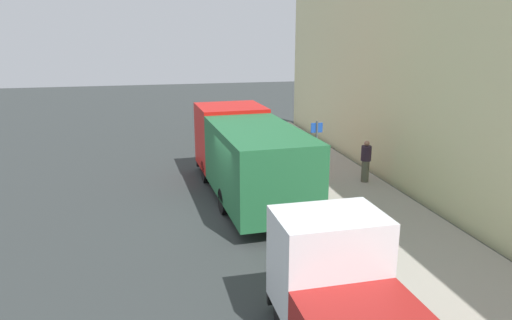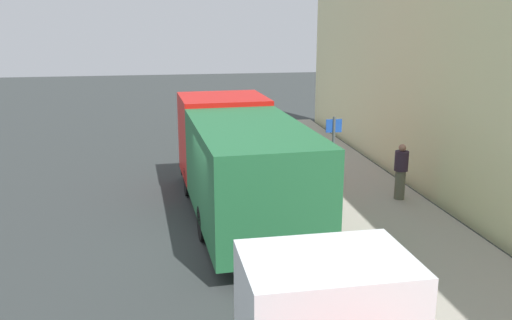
% 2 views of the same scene
% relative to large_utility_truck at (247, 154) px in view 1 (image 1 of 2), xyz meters
% --- Properties ---
extents(ground, '(80.00, 80.00, 0.00)m').
position_rel_large_utility_truck_xyz_m(ground, '(-0.90, -1.93, -1.61)').
color(ground, '#303534').
extents(sidewalk, '(3.39, 30.00, 0.14)m').
position_rel_large_utility_truck_xyz_m(sidewalk, '(3.79, -1.93, -1.54)').
color(sidewalk, '#A29C90').
rests_on(sidewalk, ground).
extents(building_facade, '(0.50, 30.00, 9.25)m').
position_rel_large_utility_truck_xyz_m(building_facade, '(5.99, -1.93, 3.02)').
color(building_facade, beige).
rests_on(building_facade, ground).
extents(large_utility_truck, '(3.00, 8.33, 2.92)m').
position_rel_large_utility_truck_xyz_m(large_utility_truck, '(0.00, 0.00, 0.00)').
color(large_utility_truck, red).
rests_on(large_utility_truck, ground).
extents(small_flatbed_truck, '(2.18, 4.92, 2.45)m').
position_rel_large_utility_truck_xyz_m(small_flatbed_truck, '(-0.02, -9.19, -0.46)').
color(small_flatbed_truck, silver).
rests_on(small_flatbed_truck, ground).
extents(pedestrian_walking, '(0.42, 0.42, 1.63)m').
position_rel_large_utility_truck_xyz_m(pedestrian_walking, '(4.72, 0.32, -0.62)').
color(pedestrian_walking, '#545444').
rests_on(pedestrian_walking, sidewalk).
extents(traffic_cone_orange, '(0.49, 0.49, 0.70)m').
position_rel_large_utility_truck_xyz_m(traffic_cone_orange, '(2.61, 4.27, -1.12)').
color(traffic_cone_orange, orange).
rests_on(traffic_cone_orange, sidewalk).
extents(street_sign_post, '(0.44, 0.08, 2.53)m').
position_rel_large_utility_truck_xyz_m(street_sign_post, '(2.59, 0.05, 0.03)').
color(street_sign_post, '#4C5156').
rests_on(street_sign_post, sidewalk).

